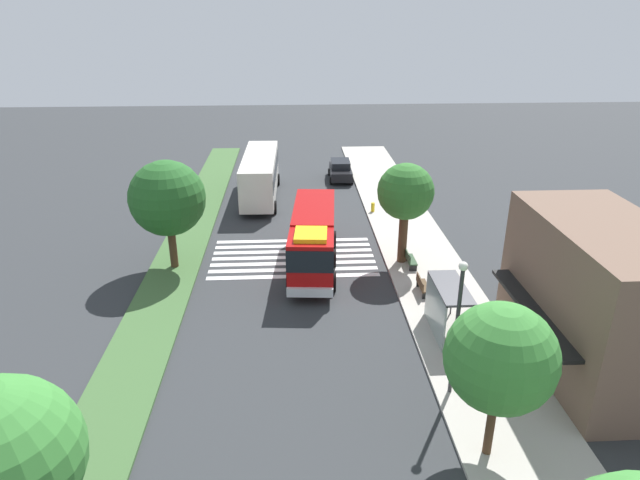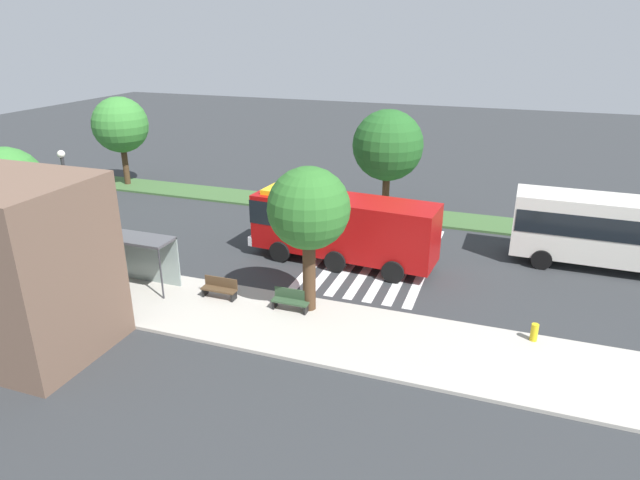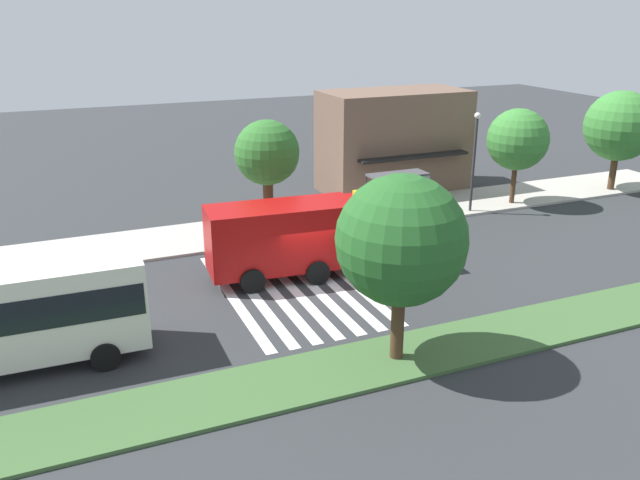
% 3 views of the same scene
% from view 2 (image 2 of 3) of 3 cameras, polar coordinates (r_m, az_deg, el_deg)
% --- Properties ---
extents(ground_plane, '(120.00, 120.00, 0.00)m').
position_cam_2_polar(ground_plane, '(29.40, 4.17, -1.56)').
color(ground_plane, '#2D3033').
extents(sidewalk, '(60.00, 4.77, 0.14)m').
position_cam_2_polar(sidewalk, '(22.50, -1.48, -8.98)').
color(sidewalk, '#ADA89E').
rests_on(sidewalk, ground_plane).
extents(median_strip, '(60.00, 3.00, 0.14)m').
position_cam_2_polar(median_strip, '(35.92, 7.29, 2.77)').
color(median_strip, '#3D6033').
rests_on(median_strip, ground_plane).
extents(crosswalk, '(5.85, 10.23, 0.01)m').
position_cam_2_polar(crosswalk, '(29.21, 5.73, -1.76)').
color(crosswalk, silver).
rests_on(crosswalk, ground_plane).
extents(fire_truck, '(9.80, 3.32, 3.59)m').
position_cam_2_polar(fire_truck, '(27.84, 1.82, 1.56)').
color(fire_truck, '#A50C0C').
rests_on(fire_truck, ground_plane).
extents(transit_bus, '(10.57, 3.00, 3.62)m').
position_cam_2_polar(transit_bus, '(30.70, 29.24, 0.95)').
color(transit_bus, silver).
rests_on(transit_bus, ground_plane).
extents(bus_stop_shelter, '(3.50, 1.40, 2.46)m').
position_cam_2_polar(bus_stop_shelter, '(26.43, -18.10, -0.91)').
color(bus_stop_shelter, '#4C4C51').
rests_on(bus_stop_shelter, sidewalk).
extents(bench_near_shelter, '(1.60, 0.50, 0.90)m').
position_cam_2_polar(bench_near_shelter, '(24.82, -10.36, -4.91)').
color(bench_near_shelter, '#4C3823').
rests_on(bench_near_shelter, sidewalk).
extents(bench_west_of_shelter, '(1.60, 0.50, 0.90)m').
position_cam_2_polar(bench_west_of_shelter, '(23.43, -3.04, -6.23)').
color(bench_west_of_shelter, '#2D472D').
rests_on(bench_west_of_shelter, sidewalk).
extents(street_lamp, '(0.36, 0.36, 5.85)m').
position_cam_2_polar(street_lamp, '(29.25, -24.60, 3.90)').
color(street_lamp, '#2D2D30').
rests_on(street_lamp, sidewalk).
extents(sidewalk_tree_far_west, '(3.36, 3.36, 6.18)m').
position_cam_2_polar(sidewalk_tree_far_west, '(21.94, -1.18, 3.14)').
color(sidewalk_tree_far_west, '#47301E').
rests_on(sidewalk_tree_far_west, sidewalk).
extents(sidewalk_tree_west, '(3.72, 3.72, 5.83)m').
position_cam_2_polar(sidewalk_tree_west, '(31.29, -29.74, 4.98)').
color(sidewalk_tree_west, '#47301E').
rests_on(sidewalk_tree_west, sidewalk).
extents(median_tree_far_west, '(4.41, 4.41, 6.55)m').
position_cam_2_polar(median_tree_far_west, '(34.85, 7.05, 9.69)').
color(median_tree_far_west, '#47301E').
rests_on(median_tree_far_west, median_strip).
extents(median_tree_west, '(4.05, 4.05, 6.50)m').
position_cam_2_polar(median_tree_west, '(43.75, -20.01, 11.14)').
color(median_tree_west, '#47301E').
rests_on(median_tree_west, median_strip).
extents(fire_hydrant, '(0.28, 0.28, 0.70)m').
position_cam_2_polar(fire_hydrant, '(22.83, 21.34, -8.91)').
color(fire_hydrant, gold).
rests_on(fire_hydrant, sidewalk).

